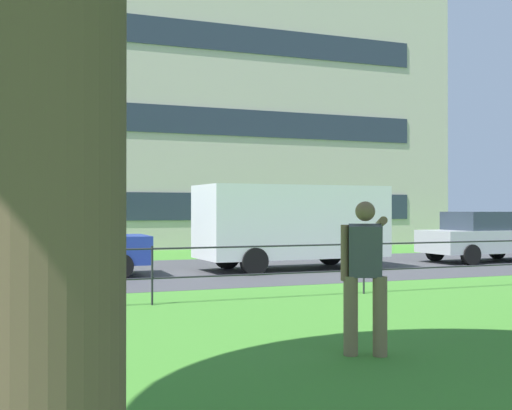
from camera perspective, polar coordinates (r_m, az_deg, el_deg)
street_strip at (r=17.15m, az=-6.26°, el=-5.76°), size 80.00×7.71×0.01m
park_fence at (r=11.84m, az=0.76°, el=-4.96°), size 36.92×0.04×1.00m
person_thrower at (r=7.39m, az=9.47°, el=-5.77°), size 0.75×0.69×1.71m
car_blue_right at (r=16.17m, az=-16.60°, el=-3.33°), size 4.05×1.91×1.54m
panel_van_center at (r=17.51m, az=3.20°, el=-1.50°), size 5.07×2.25×2.24m
car_silver_left at (r=21.34m, az=19.20°, el=-2.60°), size 4.04×1.89×1.54m
apartment_building_background at (r=31.79m, az=-11.63°, el=12.74°), size 28.88×10.74×17.63m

